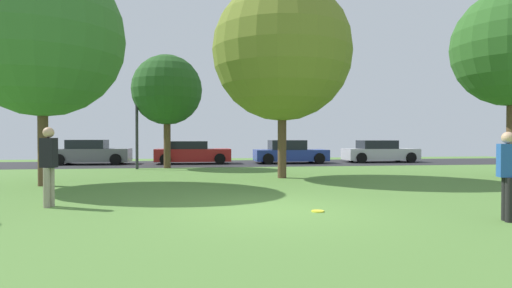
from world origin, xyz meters
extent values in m
plane|color=#547F38|center=(0.00, 0.00, 0.00)|extent=(44.00, 44.00, 0.00)
cube|color=#28282B|center=(0.00, 16.00, 0.00)|extent=(44.00, 6.40, 0.01)
cylinder|color=brown|center=(1.64, 6.94, 1.63)|extent=(0.34, 0.34, 3.25)
sphere|color=olive|center=(1.64, 6.94, 4.90)|extent=(5.38, 5.38, 5.38)
cylinder|color=brown|center=(-6.56, 5.47, 1.45)|extent=(0.32, 0.32, 2.91)
sphere|color=#38702D|center=(-6.56, 5.47, 4.84)|extent=(5.19, 5.19, 5.19)
cylinder|color=brown|center=(-3.15, 12.70, 1.47)|extent=(0.35, 0.35, 2.93)
sphere|color=#23511E|center=(-3.15, 12.70, 3.99)|extent=(3.55, 3.55, 3.55)
cylinder|color=gray|center=(-4.89, 1.24, 0.45)|extent=(0.14, 0.14, 0.89)
cylinder|color=gray|center=(-4.94, 1.09, 0.45)|extent=(0.14, 0.14, 0.89)
cube|color=black|center=(-4.92, 1.17, 1.23)|extent=(0.37, 0.31, 0.67)
sphere|color=tan|center=(-4.92, 1.17, 1.68)|extent=(0.24, 0.24, 0.24)
cylinder|color=black|center=(4.14, -1.78, 0.42)|extent=(0.14, 0.14, 0.83)
cylinder|color=black|center=(4.19, -1.62, 0.42)|extent=(0.14, 0.14, 0.83)
cube|color=#23519E|center=(4.16, -1.70, 1.14)|extent=(0.37, 0.31, 0.62)
sphere|color=tan|center=(4.16, -1.70, 1.57)|extent=(0.23, 0.23, 0.23)
cylinder|color=yellow|center=(0.93, -0.24, 0.01)|extent=(0.27, 0.27, 0.03)
cube|color=slate|center=(-7.74, 16.29, 0.53)|extent=(4.35, 1.78, 0.76)
cube|color=black|center=(-7.95, 16.29, 1.17)|extent=(2.09, 1.56, 0.51)
cylinder|color=black|center=(-6.22, 17.18, 0.32)|extent=(0.64, 0.22, 0.64)
cylinder|color=black|center=(-6.22, 15.40, 0.32)|extent=(0.64, 0.22, 0.64)
cylinder|color=black|center=(-9.26, 17.18, 0.32)|extent=(0.64, 0.22, 0.64)
cylinder|color=black|center=(-9.26, 15.40, 0.32)|extent=(0.64, 0.22, 0.64)
cube|color=#B21E1E|center=(-1.89, 15.99, 0.52)|extent=(4.42, 1.71, 0.74)
cube|color=black|center=(-2.11, 15.99, 1.11)|extent=(2.12, 1.50, 0.45)
cylinder|color=black|center=(-0.34, 16.84, 0.32)|extent=(0.64, 0.22, 0.64)
cylinder|color=black|center=(-0.34, 15.14, 0.32)|extent=(0.64, 0.22, 0.64)
cylinder|color=black|center=(-3.43, 16.84, 0.32)|extent=(0.64, 0.22, 0.64)
cylinder|color=black|center=(-3.43, 15.14, 0.32)|extent=(0.64, 0.22, 0.64)
cube|color=#233893|center=(3.96, 15.69, 0.49)|extent=(4.37, 1.90, 0.67)
cube|color=black|center=(3.74, 15.69, 1.11)|extent=(2.10, 1.67, 0.57)
cylinder|color=black|center=(5.49, 16.64, 0.32)|extent=(0.64, 0.22, 0.64)
cylinder|color=black|center=(5.49, 14.74, 0.32)|extent=(0.64, 0.22, 0.64)
cylinder|color=black|center=(2.43, 16.64, 0.32)|extent=(0.64, 0.22, 0.64)
cylinder|color=black|center=(2.43, 14.74, 0.32)|extent=(0.64, 0.22, 0.64)
cube|color=#B7B7BC|center=(9.81, 15.90, 0.50)|extent=(4.58, 1.74, 0.70)
cube|color=black|center=(9.58, 15.90, 1.12)|extent=(2.20, 1.53, 0.52)
cylinder|color=black|center=(11.41, 16.77, 0.32)|extent=(0.64, 0.22, 0.64)
cylinder|color=black|center=(11.41, 15.04, 0.32)|extent=(0.64, 0.22, 0.64)
cylinder|color=black|center=(8.21, 16.77, 0.32)|extent=(0.64, 0.22, 0.64)
cylinder|color=black|center=(8.21, 15.04, 0.32)|extent=(0.64, 0.22, 0.64)
cylinder|color=#2D2D33|center=(-4.58, 12.20, 2.25)|extent=(0.14, 0.14, 4.50)
camera|label=1|loc=(-1.57, -8.62, 1.58)|focal=28.77mm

